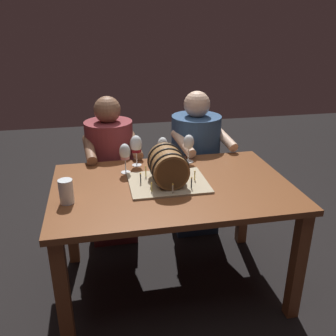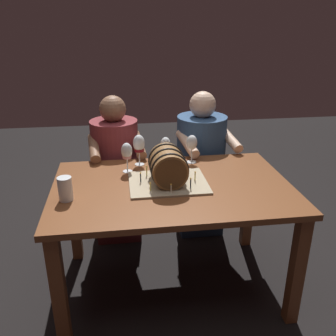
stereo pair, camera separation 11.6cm
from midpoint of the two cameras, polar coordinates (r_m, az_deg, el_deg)
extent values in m
plane|color=black|center=(2.56, 1.93, -17.66)|extent=(8.00, 8.00, 0.00)
cube|color=brown|center=(2.17, 2.17, -3.08)|extent=(1.40, 0.92, 0.03)
cube|color=brown|center=(2.03, -15.01, -18.38)|extent=(0.07, 0.07, 0.70)
cube|color=brown|center=(2.24, 20.90, -14.78)|extent=(0.07, 0.07, 0.70)
cube|color=brown|center=(2.68, -13.23, -7.24)|extent=(0.07, 0.07, 0.70)
cube|color=brown|center=(2.84, 13.54, -5.45)|extent=(0.07, 0.07, 0.70)
cube|color=tan|center=(2.18, 1.53, -2.30)|extent=(0.46, 0.37, 0.01)
cylinder|color=brown|center=(2.13, 1.56, 0.34)|extent=(0.20, 0.25, 0.20)
cylinder|color=#4F371E|center=(2.02, 2.15, -1.01)|extent=(0.18, 0.00, 0.18)
cylinder|color=#4F371E|center=(2.25, 1.03, 1.55)|extent=(0.18, 0.00, 0.18)
torus|color=black|center=(2.06, 1.94, -0.55)|extent=(0.22, 0.01, 0.22)
torus|color=black|center=(2.13, 1.56, 0.34)|extent=(0.22, 0.01, 0.22)
torus|color=black|center=(2.21, 1.20, 1.16)|extent=(0.22, 0.01, 0.22)
cylinder|color=#EAD666|center=(2.19, 5.75, -1.39)|extent=(0.01, 0.01, 0.05)
sphere|color=#F9C64C|center=(2.18, 5.78, -0.66)|extent=(0.01, 0.01, 0.01)
cylinder|color=silver|center=(2.28, 4.08, -0.41)|extent=(0.01, 0.01, 0.04)
sphere|color=#F9C64C|center=(2.27, 4.10, 0.22)|extent=(0.01, 0.01, 0.01)
cylinder|color=#EAD666|center=(2.30, 0.69, 0.04)|extent=(0.01, 0.01, 0.06)
sphere|color=#F9C64C|center=(2.29, 0.69, 0.82)|extent=(0.01, 0.01, 0.01)
cylinder|color=#EAD666|center=(2.25, -1.87, -0.56)|extent=(0.01, 0.01, 0.06)
sphere|color=#F9C64C|center=(2.23, -1.88, 0.24)|extent=(0.01, 0.01, 0.01)
cylinder|color=black|center=(2.16, -2.76, -1.57)|extent=(0.01, 0.01, 0.05)
sphere|color=#F9C64C|center=(2.15, -2.78, -0.78)|extent=(0.01, 0.01, 0.01)
cylinder|color=#EAD666|center=(2.05, -1.16, -3.04)|extent=(0.01, 0.01, 0.04)
sphere|color=#F9C64C|center=(2.04, -1.16, -2.34)|extent=(0.01, 0.01, 0.01)
cylinder|color=silver|center=(2.03, 2.14, -3.35)|extent=(0.01, 0.01, 0.05)
sphere|color=#F9C64C|center=(2.01, 2.15, -2.59)|extent=(0.01, 0.01, 0.01)
cylinder|color=black|center=(2.09, 5.14, -2.51)|extent=(0.01, 0.01, 0.06)
sphere|color=#F9C64C|center=(2.07, 5.17, -1.66)|extent=(0.01, 0.01, 0.01)
cylinder|color=white|center=(2.46, -3.11, 0.56)|extent=(0.06, 0.06, 0.00)
cylinder|color=white|center=(2.44, -3.13, 1.56)|extent=(0.01, 0.01, 0.09)
ellipsoid|color=white|center=(2.41, -3.18, 3.84)|extent=(0.08, 0.08, 0.12)
cylinder|color=maroon|center=(2.42, -3.17, 3.07)|extent=(0.06, 0.06, 0.04)
cylinder|color=white|center=(2.48, 0.97, 0.84)|extent=(0.07, 0.07, 0.00)
cylinder|color=white|center=(2.47, 0.97, 1.75)|extent=(0.01, 0.01, 0.08)
ellipsoid|color=white|center=(2.44, 0.99, 3.71)|extent=(0.07, 0.07, 0.10)
cylinder|color=beige|center=(2.45, 0.98, 2.99)|extent=(0.06, 0.06, 0.03)
cylinder|color=white|center=(2.35, -4.91, -0.54)|extent=(0.06, 0.06, 0.00)
cylinder|color=white|center=(2.33, -4.94, 0.47)|extent=(0.01, 0.01, 0.09)
ellipsoid|color=white|center=(2.30, -5.02, 2.67)|extent=(0.07, 0.07, 0.10)
cylinder|color=pink|center=(2.31, -5.00, 2.01)|extent=(0.06, 0.06, 0.04)
cylinder|color=white|center=(2.50, 4.99, 0.94)|extent=(0.07, 0.07, 0.00)
cylinder|color=white|center=(2.49, 5.03, 1.91)|extent=(0.01, 0.01, 0.09)
ellipsoid|color=white|center=(2.46, 5.10, 3.97)|extent=(0.07, 0.07, 0.10)
cylinder|color=white|center=(2.02, -14.16, -3.19)|extent=(0.08, 0.08, 0.13)
cylinder|color=#C6842D|center=(2.03, -14.10, -3.73)|extent=(0.07, 0.07, 0.09)
cylinder|color=white|center=(2.01, -14.23, -2.43)|extent=(0.07, 0.07, 0.01)
cube|color=#4C1B1E|center=(2.98, -6.61, -6.32)|extent=(0.34, 0.32, 0.45)
cylinder|color=maroon|center=(2.78, -7.05, 2.32)|extent=(0.38, 0.38, 0.50)
sphere|color=brown|center=(2.68, -7.39, 9.12)|extent=(0.19, 0.19, 0.19)
cylinder|color=brown|center=(2.64, -3.39, 3.69)|extent=(0.10, 0.31, 0.14)
cylinder|color=brown|center=(2.61, -10.22, 3.11)|extent=(0.10, 0.31, 0.14)
cube|color=#1B2D46|center=(3.05, 5.97, -5.50)|extent=(0.34, 0.32, 0.45)
cylinder|color=#2D4C75|center=(2.86, 6.35, 3.03)|extent=(0.44, 0.44, 0.51)
sphere|color=beige|center=(2.76, 6.66, 9.76)|extent=(0.20, 0.20, 0.20)
cylinder|color=beige|center=(2.79, 10.78, 4.49)|extent=(0.13, 0.32, 0.14)
cylinder|color=beige|center=(2.64, 4.31, 3.83)|extent=(0.13, 0.32, 0.14)
camera|label=1|loc=(0.06, -88.45, 0.64)|focal=39.09mm
camera|label=2|loc=(0.06, 91.55, -0.64)|focal=39.09mm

